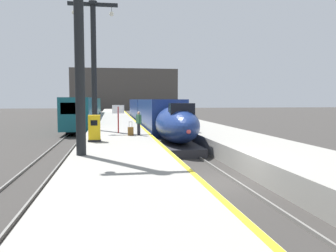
# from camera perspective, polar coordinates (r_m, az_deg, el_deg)

# --- Properties ---
(ground_plane) EXTENTS (260.00, 260.00, 0.00)m
(ground_plane) POSITION_cam_1_polar(r_m,az_deg,el_deg) (15.23, 8.21, -9.22)
(ground_plane) COLOR #33302D
(platform_left) EXTENTS (4.80, 110.00, 1.05)m
(platform_left) POSITION_cam_1_polar(r_m,az_deg,el_deg) (38.97, -8.71, -0.11)
(platform_left) COLOR gray
(platform_left) RESTS_ON ground
(platform_right) EXTENTS (4.80, 110.00, 1.05)m
(platform_right) POSITION_cam_1_polar(r_m,az_deg,el_deg) (39.89, 3.00, 0.04)
(platform_right) COLOR gray
(platform_right) RESTS_ON ground
(platform_left_safety_stripe) EXTENTS (0.20, 107.80, 0.01)m
(platform_left_safety_stripe) POSITION_cam_1_polar(r_m,az_deg,el_deg) (39.02, -5.37, 0.71)
(platform_left_safety_stripe) COLOR yellow
(platform_left_safety_stripe) RESTS_ON platform_left
(rail_main_left) EXTENTS (0.08, 110.00, 0.12)m
(rail_main_left) POSITION_cam_1_polar(r_m,az_deg,el_deg) (41.91, -4.23, -0.39)
(rail_main_left) COLOR slate
(rail_main_left) RESTS_ON ground
(rail_main_right) EXTENTS (0.08, 110.00, 0.12)m
(rail_main_right) POSITION_cam_1_polar(r_m,az_deg,el_deg) (42.07, -2.20, -0.36)
(rail_main_right) COLOR slate
(rail_main_right) RESTS_ON ground
(rail_secondary_left) EXTENTS (0.08, 110.00, 0.12)m
(rail_secondary_left) POSITION_cam_1_polar(r_m,az_deg,el_deg) (41.97, -15.32, -0.53)
(rail_secondary_left) COLOR slate
(rail_secondary_left) RESTS_ON ground
(rail_secondary_right) EXTENTS (0.08, 110.00, 0.12)m
(rail_secondary_right) POSITION_cam_1_polar(r_m,az_deg,el_deg) (41.84, -13.27, -0.50)
(rail_secondary_right) COLOR slate
(rail_secondary_right) RESTS_ON ground
(highspeed_train_main) EXTENTS (2.92, 39.00, 3.60)m
(highspeed_train_main) POSITION_cam_1_polar(r_m,az_deg,el_deg) (38.96, -2.76, 1.99)
(highspeed_train_main) COLOR navy
(highspeed_train_main) RESTS_ON ground
(regional_train_adjacent) EXTENTS (2.85, 36.60, 3.80)m
(regional_train_adjacent) POSITION_cam_1_polar(r_m,az_deg,el_deg) (51.40, -13.43, 2.71)
(regional_train_adjacent) COLOR #145660
(regional_train_adjacent) RESTS_ON ground
(station_column_near) EXTENTS (4.00, 0.68, 9.90)m
(station_column_near) POSITION_cam_1_polar(r_m,az_deg,el_deg) (16.29, -14.69, 16.25)
(station_column_near) COLOR black
(station_column_near) RESTS_ON platform_left
(station_column_mid) EXTENTS (4.00, 0.68, 10.49)m
(station_column_mid) POSITION_cam_1_polar(r_m,az_deg,el_deg) (29.21, -12.32, 11.59)
(station_column_mid) COLOR black
(station_column_mid) RESTS_ON platform_left
(passenger_near_edge) EXTENTS (0.37, 0.51, 1.69)m
(passenger_near_edge) POSITION_cam_1_polar(r_m,az_deg,el_deg) (24.20, -4.92, 0.77)
(passenger_near_edge) COLOR #23232D
(passenger_near_edge) RESTS_ON platform_left
(rolling_suitcase) EXTENTS (0.40, 0.22, 0.98)m
(rolling_suitcase) POSITION_cam_1_polar(r_m,az_deg,el_deg) (24.16, -6.27, -0.88)
(rolling_suitcase) COLOR brown
(rolling_suitcase) RESTS_ON platform_left
(ticket_machine_yellow) EXTENTS (0.76, 0.62, 1.60)m
(ticket_machine_yellow) POSITION_cam_1_polar(r_m,az_deg,el_deg) (21.06, -12.20, -0.54)
(ticket_machine_yellow) COLOR yellow
(ticket_machine_yellow) RESTS_ON platform_left
(departure_info_board) EXTENTS (0.90, 0.10, 2.12)m
(departure_info_board) POSITION_cam_1_polar(r_m,az_deg,el_deg) (26.13, -8.33, 2.15)
(departure_info_board) COLOR maroon
(departure_info_board) RESTS_ON platform_left
(terminus_back_wall) EXTENTS (36.00, 2.00, 14.00)m
(terminus_back_wall) POSITION_cam_1_polar(r_m,az_deg,el_deg) (116.23, -7.23, 6.10)
(terminus_back_wall) COLOR #4C4742
(terminus_back_wall) RESTS_ON ground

